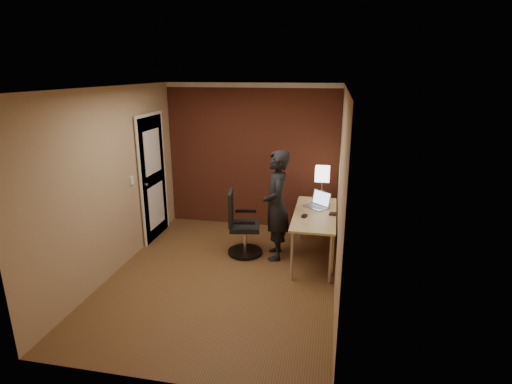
{
  "coord_description": "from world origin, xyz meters",
  "views": [
    {
      "loc": [
        1.39,
        -4.72,
        2.69
      ],
      "look_at": [
        0.35,
        0.55,
        1.05
      ],
      "focal_mm": 28.0,
      "sensor_mm": 36.0,
      "label": 1
    }
  ],
  "objects_px": {
    "office_chair": "(241,227)",
    "person": "(276,205)",
    "desk": "(320,221)",
    "wallet": "(333,214)",
    "mouse": "(304,216)",
    "laptop": "(318,203)",
    "desk_lamp": "(322,174)"
  },
  "relations": [
    {
      "from": "laptop",
      "to": "office_chair",
      "type": "relative_size",
      "value": 0.43
    },
    {
      "from": "desk",
      "to": "wallet",
      "type": "xyz_separation_m",
      "value": [
        0.18,
        -0.03,
        0.14
      ]
    },
    {
      "from": "wallet",
      "to": "desk",
      "type": "bearing_deg",
      "value": 170.95
    },
    {
      "from": "desk",
      "to": "mouse",
      "type": "distance_m",
      "value": 0.33
    },
    {
      "from": "office_chair",
      "to": "person",
      "type": "bearing_deg",
      "value": 1.12
    },
    {
      "from": "desk_lamp",
      "to": "mouse",
      "type": "relative_size",
      "value": 5.35
    },
    {
      "from": "laptop",
      "to": "person",
      "type": "relative_size",
      "value": 0.26
    },
    {
      "from": "mouse",
      "to": "office_chair",
      "type": "xyz_separation_m",
      "value": [
        -0.95,
        0.17,
        -0.32
      ]
    },
    {
      "from": "office_chair",
      "to": "person",
      "type": "relative_size",
      "value": 0.6
    },
    {
      "from": "office_chair",
      "to": "person",
      "type": "xyz_separation_m",
      "value": [
        0.53,
        0.01,
        0.38
      ]
    },
    {
      "from": "office_chair",
      "to": "person",
      "type": "distance_m",
      "value": 0.65
    },
    {
      "from": "mouse",
      "to": "person",
      "type": "relative_size",
      "value": 0.06
    },
    {
      "from": "person",
      "to": "office_chair",
      "type": "bearing_deg",
      "value": -98.54
    },
    {
      "from": "mouse",
      "to": "wallet",
      "type": "distance_m",
      "value": 0.43
    },
    {
      "from": "desk_lamp",
      "to": "laptop",
      "type": "relative_size",
      "value": 1.28
    },
    {
      "from": "wallet",
      "to": "person",
      "type": "height_order",
      "value": "person"
    },
    {
      "from": "office_chair",
      "to": "wallet",
      "type": "bearing_deg",
      "value": 0.22
    },
    {
      "from": "office_chair",
      "to": "person",
      "type": "height_order",
      "value": "person"
    },
    {
      "from": "mouse",
      "to": "office_chair",
      "type": "bearing_deg",
      "value": -170.81
    },
    {
      "from": "desk_lamp",
      "to": "wallet",
      "type": "xyz_separation_m",
      "value": [
        0.19,
        -0.66,
        -0.41
      ]
    },
    {
      "from": "desk",
      "to": "laptop",
      "type": "bearing_deg",
      "value": 98.35
    },
    {
      "from": "desk",
      "to": "desk_lamp",
      "type": "distance_m",
      "value": 0.83
    },
    {
      "from": "laptop",
      "to": "office_chair",
      "type": "height_order",
      "value": "office_chair"
    },
    {
      "from": "desk",
      "to": "laptop",
      "type": "height_order",
      "value": "laptop"
    },
    {
      "from": "wallet",
      "to": "person",
      "type": "distance_m",
      "value": 0.81
    },
    {
      "from": "desk_lamp",
      "to": "wallet",
      "type": "relative_size",
      "value": 4.86
    },
    {
      "from": "mouse",
      "to": "person",
      "type": "bearing_deg",
      "value": 175.86
    },
    {
      "from": "desk",
      "to": "mouse",
      "type": "bearing_deg",
      "value": -136.06
    },
    {
      "from": "mouse",
      "to": "wallet",
      "type": "height_order",
      "value": "mouse"
    },
    {
      "from": "wallet",
      "to": "person",
      "type": "xyz_separation_m",
      "value": [
        -0.81,
        0.01,
        0.07
      ]
    },
    {
      "from": "desk",
      "to": "desk_lamp",
      "type": "xyz_separation_m",
      "value": [
        -0.01,
        0.63,
        0.55
      ]
    },
    {
      "from": "desk",
      "to": "person",
      "type": "height_order",
      "value": "person"
    }
  ]
}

